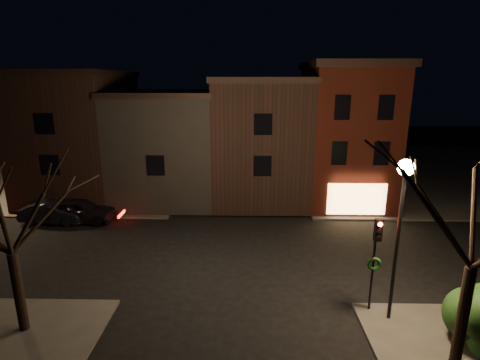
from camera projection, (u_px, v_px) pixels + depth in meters
name	position (u px, v px, depth m)	size (l,w,h in m)	color
ground	(238.00, 252.00, 20.95)	(120.00, 120.00, 0.00)	black
sidewalk_far_right	(431.00, 170.00, 39.82)	(30.00, 30.00, 0.12)	#2D2B28
sidewalk_far_left	(60.00, 168.00, 40.68)	(30.00, 30.00, 0.12)	#2D2B28
corner_building	(346.00, 133.00, 28.53)	(6.50, 8.50, 10.50)	#40120B
row_building_a	(260.00, 138.00, 29.81)	(7.30, 10.30, 9.40)	black
row_building_b	(170.00, 144.00, 30.09)	(7.80, 10.30, 8.40)	black
row_building_c	(80.00, 135.00, 30.06)	(7.30, 10.30, 9.90)	black
street_lamp_near	(403.00, 197.00, 13.68)	(0.60, 0.60, 6.48)	black
traffic_signal	(376.00, 251.00, 14.79)	(0.58, 0.38, 4.05)	black
bare_tree_left	(2.00, 196.00, 12.96)	(5.60, 5.60, 7.50)	black
parked_car_a	(79.00, 211.00, 25.19)	(1.95, 4.84, 1.65)	black
parked_car_b	(53.00, 213.00, 25.10)	(1.50, 4.31, 1.42)	black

